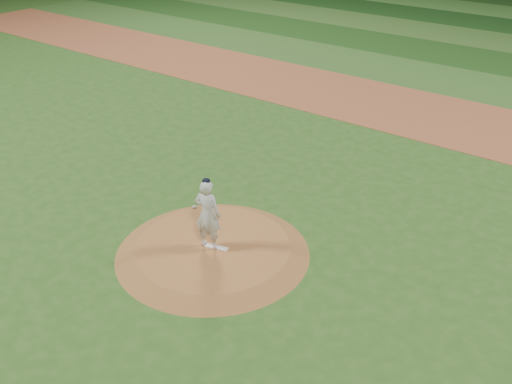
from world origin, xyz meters
TOP-DOWN VIEW (x-y plane):
  - ground at (0.00, 0.00)m, footprint 120.00×120.00m
  - infield_dirt_band at (0.00, 14.00)m, footprint 70.00×6.00m
  - outfield_stripe_0 at (0.00, 19.50)m, footprint 70.00×5.00m
  - outfield_stripe_1 at (0.00, 24.50)m, footprint 70.00×5.00m
  - pitchers_mound at (0.00, 0.00)m, footprint 5.50×5.50m
  - pitching_rubber at (0.16, -0.03)m, footprint 0.70×0.36m
  - rosin_bag at (-1.85, 1.23)m, footprint 0.14×0.14m
  - pitcher_on_mound at (-0.05, -0.09)m, footprint 0.86×0.66m

SIDE VIEW (x-z plane):
  - ground at x=0.00m, z-range 0.00..0.00m
  - outfield_stripe_0 at x=0.00m, z-range 0.00..0.02m
  - outfield_stripe_1 at x=0.00m, z-range 0.00..0.02m
  - infield_dirt_band at x=0.00m, z-range 0.00..0.02m
  - pitchers_mound at x=0.00m, z-range 0.00..0.25m
  - pitching_rubber at x=0.16m, z-range 0.25..0.28m
  - rosin_bag at x=-1.85m, z-range 0.25..0.32m
  - pitcher_on_mound at x=-0.05m, z-range 0.23..2.39m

